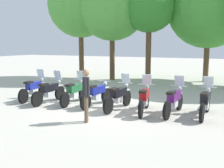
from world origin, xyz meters
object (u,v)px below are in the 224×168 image
object	(u,v)px
motorcycle_4	(119,96)
tree_0	(81,5)
motorcycle_3	(97,94)
motorcycle_2	(74,92)
person_0	(86,91)
motorcycle_6	(174,100)
motorcycle_7	(205,102)
tree_2	(149,6)
motorcycle_1	(50,91)
tree_1	(112,5)
motorcycle_5	(144,99)
motorcycle_0	(34,89)
tree_3	(209,6)

from	to	relation	value
motorcycle_4	tree_0	bearing A→B (deg)	43.37
motorcycle_3	motorcycle_4	size ratio (longest dim) A/B	1.00
motorcycle_2	motorcycle_4	bearing A→B (deg)	-98.28
person_0	motorcycle_4	bearing A→B (deg)	59.89
motorcycle_6	tree_0	distance (m)	12.52
motorcycle_3	motorcycle_2	bearing A→B (deg)	95.21
motorcycle_7	motorcycle_4	bearing A→B (deg)	97.27
person_0	tree_2	distance (m)	10.71
motorcycle_3	person_0	size ratio (longest dim) A/B	1.26
motorcycle_1	motorcycle_6	world-z (taller)	same
tree_1	motorcycle_5	bearing A→B (deg)	-57.27
motorcycle_0	tree_1	distance (m)	9.19
motorcycle_1	motorcycle_4	bearing A→B (deg)	-86.69
motorcycle_5	motorcycle_2	bearing A→B (deg)	77.54
motorcycle_2	motorcycle_3	bearing A→B (deg)	-93.12
motorcycle_1	tree_1	size ratio (longest dim) A/B	0.29
motorcycle_5	motorcycle_7	size ratio (longest dim) A/B	0.99
motorcycle_3	tree_3	world-z (taller)	tree_3
tree_3	motorcycle_3	bearing A→B (deg)	-108.48
motorcycle_1	tree_3	size ratio (longest dim) A/B	0.28
person_0	tree_3	xyz separation A→B (m)	(2.38, 11.72, 3.93)
motorcycle_4	tree_2	distance (m)	9.14
motorcycle_2	motorcycle_7	xyz separation A→B (m)	(5.30, 0.25, 0.00)
motorcycle_1	motorcycle_0	bearing A→B (deg)	77.86
tree_1	tree_3	world-z (taller)	tree_3
person_0	tree_2	size ratio (longest dim) A/B	0.26
motorcycle_4	tree_2	xyz separation A→B (m)	(-1.36, 7.88, 4.43)
motorcycle_3	person_0	world-z (taller)	person_0
motorcycle_3	tree_0	bearing A→B (deg)	39.16
motorcycle_0	motorcycle_5	bearing A→B (deg)	-98.38
motorcycle_1	motorcycle_5	xyz separation A→B (m)	(4.23, 0.22, 0.00)
motorcycle_1	motorcycle_5	distance (m)	4.23
motorcycle_1	tree_0	xyz separation A→B (m)	(-3.36, 8.04, 4.83)
motorcycle_5	motorcycle_6	bearing A→B (deg)	-91.38
motorcycle_7	tree_1	world-z (taller)	tree_1
motorcycle_0	tree_3	xyz separation A→B (m)	(6.37, 9.68, 4.44)
motorcycle_4	motorcycle_5	bearing A→B (deg)	-85.77
motorcycle_1	tree_0	distance (m)	9.96
tree_0	motorcycle_7	bearing A→B (deg)	-37.50
motorcycle_2	motorcycle_5	bearing A→B (deg)	-96.86
person_0	tree_0	distance (m)	12.47
motorcycle_5	motorcycle_6	world-z (taller)	same
motorcycle_7	tree_2	xyz separation A→B (m)	(-4.53, 7.50, 4.43)
tree_3	motorcycle_7	bearing A→B (deg)	-83.60
tree_3	tree_1	bearing A→B (deg)	-164.01
motorcycle_0	motorcycle_1	distance (m)	1.09
motorcycle_2	motorcycle_1	bearing A→B (deg)	103.06
tree_3	person_0	bearing A→B (deg)	-101.46
tree_0	tree_2	xyz separation A→B (m)	(5.19, 0.05, -0.40)
motorcycle_0	motorcycle_3	size ratio (longest dim) A/B	1.00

